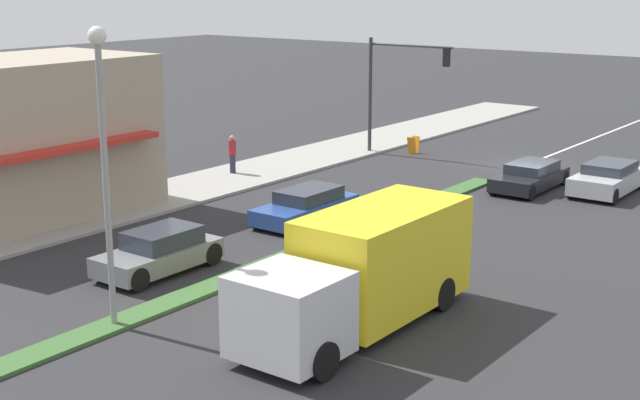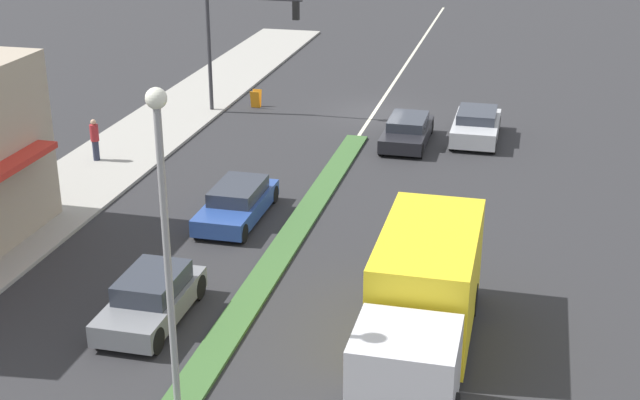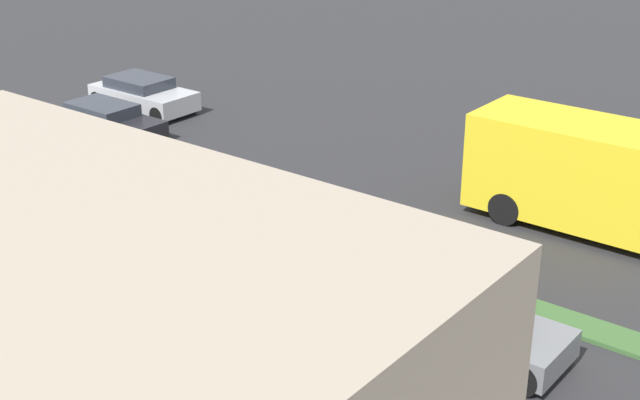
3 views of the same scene
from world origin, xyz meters
The scene contains 14 objects.
ground_plane centered at (0.00, 18.00, 0.00)m, with size 160.00×160.00×0.00m, color #2B2B2D.
sidewalk_right centered at (9.00, 18.50, 0.06)m, with size 4.00×73.00×0.12m, color #9E9B93.
median_strip centered at (0.00, 27.00, 0.05)m, with size 0.90×46.00×0.10m, color #3D6633.
lane_marking_center centered at (0.00, 0.00, 0.00)m, with size 0.16×60.00×0.01m, color beige.
building_corner_store centered at (10.92, 19.79, 2.95)m, with size 6.23×9.86×5.65m.
traffic_signal_main centered at (6.12, 1.65, 3.90)m, with size 4.59×0.34×5.60m.
street_lamp centered at (0.00, 24.56, 4.78)m, with size 0.44×0.44×7.37m.
pedestrian centered at (9.50, 9.66, 1.01)m, with size 0.34×0.34×1.69m.
warning_aframe_sign centered at (5.73, 0.44, 0.43)m, with size 0.45×0.53×0.84m.
delivery_truck centered at (-5.00, 20.74, 1.47)m, with size 2.44×7.50×2.87m.
suv_grey centered at (2.20, 20.91, 0.63)m, with size 1.74×3.90×1.32m.
sedan_dark centered at (-2.20, 4.28, 0.56)m, with size 1.81×4.23×1.13m.
coupe_blue centered at (2.20, 13.76, 0.58)m, with size 1.76×4.33×1.19m.
sedan_silver centered at (-5.00, 3.03, 0.62)m, with size 1.91×4.15×1.27m.
Camera 1 is at (-16.78, 38.30, 8.57)m, focal length 50.00 mm.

